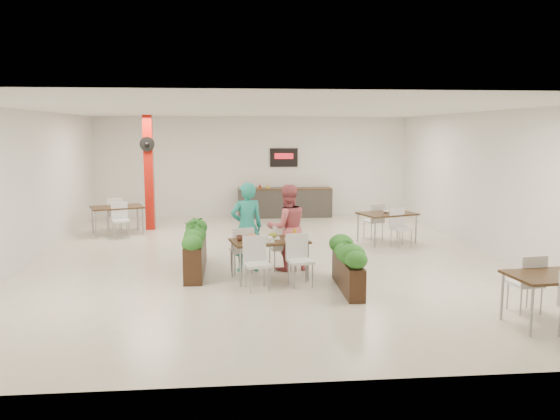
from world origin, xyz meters
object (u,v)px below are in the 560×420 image
object	(u,v)px
service_counter	(285,202)
planter_right	(348,263)
main_table	(269,246)
diner_man	(247,227)
planter_left	(195,246)
side_table_a	(117,210)
side_table_c	(552,283)
side_table_b	(387,217)
diner_woman	(287,228)
red_column	(149,171)

from	to	relation	value
service_counter	planter_right	size ratio (longest dim) A/B	1.71
service_counter	main_table	distance (m)	7.44
diner_man	planter_right	size ratio (longest dim) A/B	1.01
diner_man	planter_left	distance (m)	1.07
planter_right	main_table	bearing A→B (deg)	148.59
main_table	side_table_a	bearing A→B (deg)	127.48
planter_left	side_table_c	bearing A→B (deg)	-33.50
side_table_b	side_table_c	world-z (taller)	same
diner_woman	planter_left	size ratio (longest dim) A/B	0.81
side_table_b	side_table_c	distance (m)	5.96
planter_left	service_counter	bearing A→B (deg)	69.98
main_table	side_table_b	distance (m)	4.42
diner_woman	red_column	bearing A→B (deg)	-67.29
main_table	planter_right	size ratio (longest dim) A/B	1.05
red_column	diner_woman	distance (m)	5.95
service_counter	planter_left	world-z (taller)	service_counter
side_table_a	side_table_c	size ratio (longest dim) A/B	1.01
diner_man	red_column	bearing A→B (deg)	-74.17
service_counter	red_column	bearing A→B (deg)	-155.00
diner_woman	side_table_b	world-z (taller)	diner_woman
red_column	side_table_a	size ratio (longest dim) A/B	1.92
planter_right	diner_woman	bearing A→B (deg)	122.03
red_column	diner_woman	xyz separation A→B (m)	(3.36, -4.84, -0.78)
red_column	main_table	distance (m)	6.32
main_table	side_table_a	world-z (taller)	same
diner_man	side_table_c	xyz separation A→B (m)	(4.23, -3.49, -0.26)
red_column	diner_woman	world-z (taller)	red_column
main_table	side_table_a	xyz separation A→B (m)	(-3.75, 4.89, 0.00)
main_table	side_table_b	size ratio (longest dim) A/B	1.10
planter_left	side_table_b	world-z (taller)	planter_left
service_counter	planter_left	bearing A→B (deg)	-110.02
red_column	side_table_b	xyz separation A→B (m)	(6.12, -2.41, -1.00)
side_table_b	planter_left	bearing A→B (deg)	-170.25
red_column	planter_right	size ratio (longest dim) A/B	1.83
planter_right	side_table_b	bearing A→B (deg)	64.76
service_counter	side_table_b	size ratio (longest dim) A/B	1.80
service_counter	main_table	world-z (taller)	service_counter
service_counter	diner_woman	distance (m)	6.75
side_table_c	diner_woman	bearing A→B (deg)	129.31
red_column	planter_left	bearing A→B (deg)	-72.31
side_table_a	side_table_b	world-z (taller)	same
side_table_a	side_table_c	world-z (taller)	same
diner_woman	planter_left	distance (m)	1.84
main_table	side_table_b	xyz separation A→B (m)	(3.16, 3.09, 0.00)
red_column	planter_left	world-z (taller)	red_column
service_counter	side_table_c	size ratio (longest dim) A/B	1.82
diner_man	planter_left	world-z (taller)	diner_man
diner_woman	planter_right	size ratio (longest dim) A/B	0.98
red_column	diner_woman	bearing A→B (deg)	-55.22
side_table_a	diner_woman	bearing A→B (deg)	-65.05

